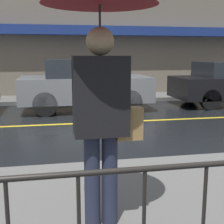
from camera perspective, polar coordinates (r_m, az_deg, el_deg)
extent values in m
plane|color=black|center=(7.91, -4.28, -2.04)|extent=(80.00, 80.00, 0.00)
cube|color=#60605E|center=(3.49, 5.57, -17.97)|extent=(28.00, 3.08, 0.13)
cube|color=#60605E|center=(11.83, -6.63, 2.46)|extent=(28.00, 1.63, 0.13)
cube|color=gold|center=(7.91, -4.28, -2.02)|extent=(25.20, 0.12, 0.01)
cube|color=#706656|center=(12.74, -7.29, 16.55)|extent=(28.00, 0.30, 6.12)
cube|color=navy|center=(12.28, -7.10, 14.61)|extent=(16.80, 0.55, 0.35)
cylinder|color=black|center=(1.99, 16.93, -9.16)|extent=(12.00, 0.04, 0.04)
cylinder|color=#23283D|center=(2.96, -3.66, -12.49)|extent=(0.15, 0.15, 0.89)
cylinder|color=#23283D|center=(2.98, -0.42, -12.28)|extent=(0.15, 0.15, 0.89)
cube|color=black|center=(2.76, -2.14, 2.95)|extent=(0.48, 0.29, 0.70)
sphere|color=tan|center=(2.74, -2.21, 12.80)|extent=(0.24, 0.24, 0.24)
cylinder|color=#262628|center=(2.73, -2.20, 11.01)|extent=(0.02, 0.02, 0.77)
cube|color=#9E7A47|center=(2.86, 3.13, -2.10)|extent=(0.24, 0.12, 0.30)
cube|color=slate|center=(9.70, -4.89, 4.27)|extent=(3.94, 1.87, 0.74)
cube|color=#1E2328|center=(9.63, -5.89, 8.01)|extent=(2.05, 1.72, 0.53)
cylinder|color=black|center=(10.74, 1.15, 3.22)|extent=(0.69, 0.22, 0.69)
cylinder|color=black|center=(9.15, 3.35, 1.90)|extent=(0.69, 0.22, 0.69)
cylinder|color=black|center=(10.50, -12.01, 2.81)|extent=(0.69, 0.22, 0.69)
cylinder|color=black|center=(8.87, -12.14, 1.40)|extent=(0.69, 0.22, 0.69)
cylinder|color=black|center=(11.51, 13.95, 3.29)|extent=(0.65, 0.22, 0.65)
cylinder|color=black|center=(10.17, 17.55, 2.18)|extent=(0.65, 0.22, 0.65)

